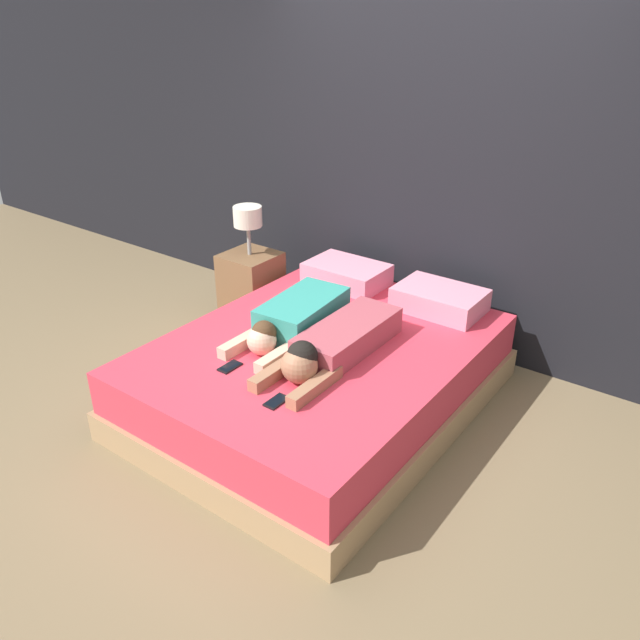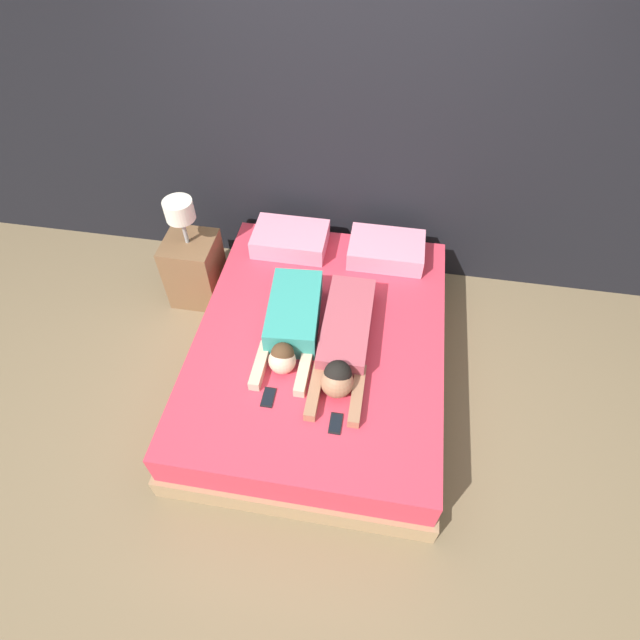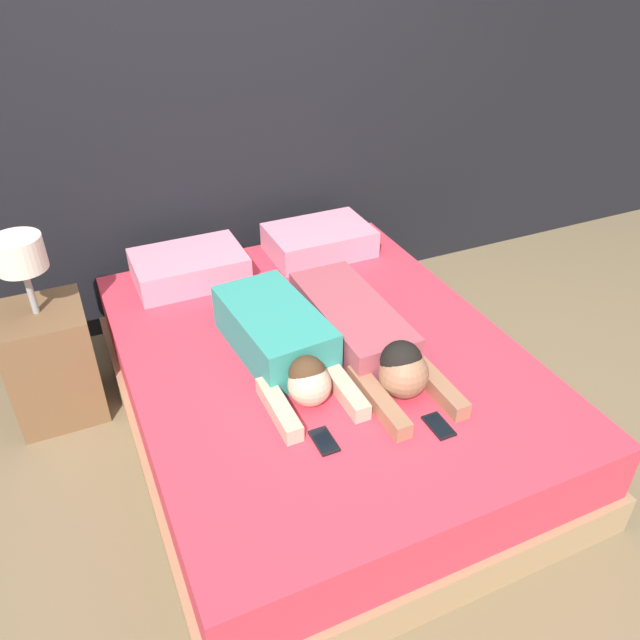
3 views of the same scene
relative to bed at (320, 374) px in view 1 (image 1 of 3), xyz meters
The scene contains 10 objects.
ground_plane 0.22m from the bed, ahead, with size 12.00×12.00×0.00m, color #7F6B4C.
wall_back 1.65m from the bed, 90.00° to the left, with size 12.00×0.06×2.60m.
bed is the anchor object (origin of this frame).
pillow_head_left 0.97m from the bed, 114.11° to the left, with size 0.57×0.39×0.15m.
pillow_head_right 0.97m from the bed, 65.89° to the left, with size 0.57×0.39×0.15m.
person_left 0.38m from the bed, behind, with size 0.38×0.91×0.21m.
person_right 0.38m from the bed, 31.08° to the right, with size 0.33×1.09×0.23m.
cell_phone_left 0.64m from the bed, 112.97° to the right, with size 0.07×0.14×0.01m.
cell_phone_right 0.73m from the bed, 72.73° to the right, with size 0.07×0.14×0.01m.
nightstand 1.30m from the bed, 151.16° to the left, with size 0.39×0.39×0.96m.
Camera 1 is at (1.98, -2.68, 2.29)m, focal length 35.00 mm.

